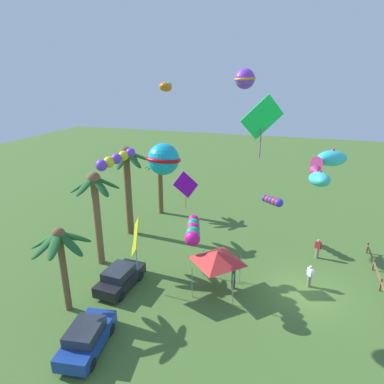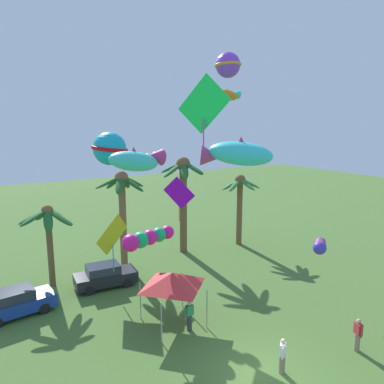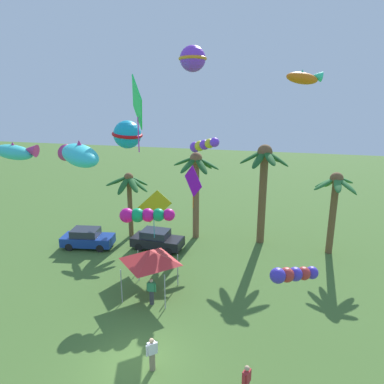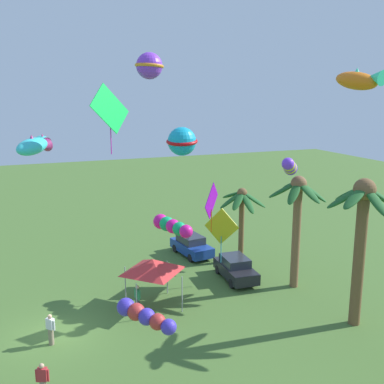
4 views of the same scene
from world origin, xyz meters
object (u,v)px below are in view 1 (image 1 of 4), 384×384
at_px(kite_ball_0, 163,159).
at_px(spectator_1, 318,248).
at_px(kite_fish_4, 331,159).
at_px(kite_tube_8, 114,160).
at_px(palm_tree_3, 61,248).
at_px(parked_car_1, 120,278).
at_px(palm_tree_0, 95,199).
at_px(festival_tent, 217,256).
at_px(kite_diamond_1, 186,185).
at_px(kite_tube_6, 273,201).
at_px(spectator_0, 233,278).
at_px(kite_diamond_7, 262,118).
at_px(kite_diamond_5, 135,238).
at_px(kite_ball_10, 245,79).
at_px(kite_fish_2, 319,178).
at_px(kite_fish_3, 166,87).
at_px(palm_tree_2, 127,173).
at_px(palm_tree_1, 160,170).
at_px(parked_car_0, 87,337).
at_px(spectator_2, 310,276).
at_px(kite_tube_9, 193,230).

bearing_deg(kite_ball_0, spectator_1, -46.93).
distance_m(kite_fish_4, kite_tube_8, 13.93).
height_order(palm_tree_3, parked_car_1, palm_tree_3).
xyz_separation_m(palm_tree_0, festival_tent, (-0.66, -9.12, -2.70)).
xyz_separation_m(kite_diamond_1, kite_tube_6, (6.01, -5.46, -2.66)).
bearing_deg(kite_fish_4, kite_tube_8, 81.58).
relative_size(spectator_0, kite_diamond_7, 0.45).
height_order(spectator_1, kite_diamond_5, kite_diamond_5).
distance_m(palm_tree_3, kite_diamond_1, 8.77).
bearing_deg(spectator_1, palm_tree_3, 127.04).
xyz_separation_m(parked_car_1, kite_ball_10, (4.49, -6.94, 12.50)).
xyz_separation_m(parked_car_1, spectator_0, (2.15, -7.20, 0.06)).
xyz_separation_m(kite_fish_2, kite_fish_3, (12.06, 11.74, 3.24)).
height_order(palm_tree_2, kite_ball_10, kite_ball_10).
relative_size(kite_tube_6, kite_ball_10, 1.36).
distance_m(palm_tree_0, palm_tree_1, 10.44).
relative_size(palm_tree_0, palm_tree_2, 0.90).
bearing_deg(kite_fish_4, festival_tent, 84.66).
bearing_deg(kite_diamond_7, kite_fish_4, -105.42).
relative_size(kite_diamond_1, kite_ball_10, 1.66).
relative_size(parked_car_0, spectator_0, 2.58).
distance_m(spectator_2, kite_diamond_7, 11.15).
bearing_deg(spectator_2, kite_ball_0, 117.36).
height_order(spectator_1, festival_tent, festival_tent).
bearing_deg(palm_tree_2, spectator_1, -88.57).
bearing_deg(palm_tree_3, parked_car_1, -32.95).
bearing_deg(kite_diamond_5, spectator_1, -55.74).
bearing_deg(palm_tree_0, parked_car_0, -152.81).
bearing_deg(kite_diamond_1, kite_tube_9, -153.17).
bearing_deg(kite_diamond_7, kite_tube_8, 84.23).
bearing_deg(palm_tree_2, kite_diamond_7, -115.23).
bearing_deg(kite_ball_0, kite_diamond_1, 1.86).
distance_m(festival_tent, kite_ball_0, 7.54).
height_order(parked_car_1, spectator_0, spectator_0).
xyz_separation_m(kite_ball_0, kite_diamond_7, (2.68, -4.82, 2.03)).
relative_size(palm_tree_3, spectator_0, 3.41).
bearing_deg(festival_tent, kite_tube_6, -18.75).
height_order(palm_tree_0, kite_fish_2, kite_fish_2).
bearing_deg(palm_tree_1, kite_tube_9, -148.92).
bearing_deg(palm_tree_1, kite_fish_4, -128.88).
relative_size(kite_fish_2, kite_diamond_7, 0.57).
distance_m(spectator_0, spectator_2, 5.11).
height_order(kite_fish_2, kite_tube_6, kite_fish_2).
height_order(parked_car_1, kite_tube_9, kite_tube_9).
relative_size(parked_car_1, kite_diamond_1, 1.47).
height_order(kite_fish_3, kite_tube_8, kite_fish_3).
height_order(spectator_2, kite_ball_0, kite_ball_0).
distance_m(parked_car_0, kite_tube_6, 17.20).
xyz_separation_m(palm_tree_0, kite_fish_4, (-1.21, -14.99, 4.27)).
distance_m(kite_tube_8, kite_ball_10, 10.20).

